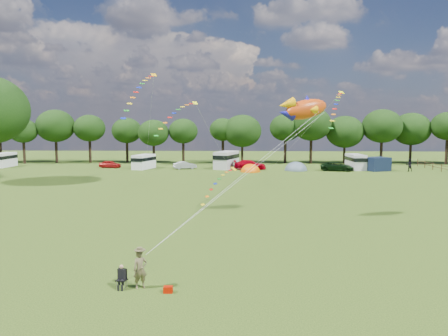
{
  "coord_description": "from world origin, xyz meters",
  "views": [
    {
      "loc": [
        1.18,
        -25.22,
        7.45
      ],
      "look_at": [
        0.0,
        8.0,
        4.0
      ],
      "focal_mm": 35.0,
      "sensor_mm": 36.0,
      "label": 1
    }
  ],
  "objects_px": {
    "car_c": "(250,165)",
    "fish_kite": "(302,109)",
    "campervan_c": "(226,159)",
    "campervan_a": "(4,159)",
    "campervan_b": "(144,161)",
    "camp_chair": "(122,274)",
    "car_d": "(337,166)",
    "car_b": "(185,165)",
    "tent_orange": "(250,172)",
    "kite_flyer": "(140,269)",
    "campervan_d": "(356,161)",
    "car_a": "(110,164)",
    "tent_greyblue": "(296,170)",
    "walker_a": "(409,165)"
  },
  "relations": [
    {
      "from": "car_b",
      "to": "car_c",
      "type": "bearing_deg",
      "value": -113.44
    },
    {
      "from": "campervan_b",
      "to": "kite_flyer",
      "type": "height_order",
      "value": "campervan_b"
    },
    {
      "from": "campervan_b",
      "to": "tent_greyblue",
      "type": "distance_m",
      "value": 24.48
    },
    {
      "from": "kite_flyer",
      "to": "walker_a",
      "type": "bearing_deg",
      "value": 29.18
    },
    {
      "from": "car_a",
      "to": "campervan_d",
      "type": "bearing_deg",
      "value": -81.39
    },
    {
      "from": "campervan_a",
      "to": "kite_flyer",
      "type": "xyz_separation_m",
      "value": [
        35.4,
        -53.35,
        -0.4
      ]
    },
    {
      "from": "car_c",
      "to": "campervan_a",
      "type": "relative_size",
      "value": 1.02
    },
    {
      "from": "car_a",
      "to": "walker_a",
      "type": "bearing_deg",
      "value": -84.28
    },
    {
      "from": "kite_flyer",
      "to": "fish_kite",
      "type": "height_order",
      "value": "fish_kite"
    },
    {
      "from": "campervan_d",
      "to": "tent_orange",
      "type": "distance_m",
      "value": 17.47
    },
    {
      "from": "car_d",
      "to": "fish_kite",
      "type": "bearing_deg",
      "value": 177.22
    },
    {
      "from": "campervan_b",
      "to": "camp_chair",
      "type": "distance_m",
      "value": 52.12
    },
    {
      "from": "campervan_a",
      "to": "walker_a",
      "type": "distance_m",
      "value": 66.14
    },
    {
      "from": "car_d",
      "to": "fish_kite",
      "type": "height_order",
      "value": "fish_kite"
    },
    {
      "from": "car_c",
      "to": "campervan_c",
      "type": "relative_size",
      "value": 0.81
    },
    {
      "from": "car_d",
      "to": "campervan_d",
      "type": "distance_m",
      "value": 4.17
    },
    {
      "from": "campervan_a",
      "to": "kite_flyer",
      "type": "bearing_deg",
      "value": -144.59
    },
    {
      "from": "campervan_d",
      "to": "camp_chair",
      "type": "height_order",
      "value": "campervan_d"
    },
    {
      "from": "car_c",
      "to": "campervan_b",
      "type": "xyz_separation_m",
      "value": [
        -17.2,
        0.24,
        0.49
      ]
    },
    {
      "from": "kite_flyer",
      "to": "camp_chair",
      "type": "distance_m",
      "value": 0.86
    },
    {
      "from": "car_a",
      "to": "car_d",
      "type": "bearing_deg",
      "value": -85.0
    },
    {
      "from": "fish_kite",
      "to": "car_b",
      "type": "bearing_deg",
      "value": 91.67
    },
    {
      "from": "campervan_c",
      "to": "campervan_b",
      "type": "bearing_deg",
      "value": 114.57
    },
    {
      "from": "car_d",
      "to": "campervan_a",
      "type": "bearing_deg",
      "value": 99.71
    },
    {
      "from": "car_b",
      "to": "campervan_d",
      "type": "height_order",
      "value": "campervan_d"
    },
    {
      "from": "campervan_b",
      "to": "campervan_c",
      "type": "xyz_separation_m",
      "value": [
        13.38,
        1.05,
        0.26
      ]
    },
    {
      "from": "car_c",
      "to": "fish_kite",
      "type": "xyz_separation_m",
      "value": [
        3.11,
        -35.89,
        7.74
      ]
    },
    {
      "from": "car_b",
      "to": "fish_kite",
      "type": "bearing_deg",
      "value": 178.37
    },
    {
      "from": "car_b",
      "to": "campervan_b",
      "type": "distance_m",
      "value": 6.72
    },
    {
      "from": "kite_flyer",
      "to": "fish_kite",
      "type": "bearing_deg",
      "value": 29.46
    },
    {
      "from": "car_a",
      "to": "car_c",
      "type": "bearing_deg",
      "value": -83.77
    },
    {
      "from": "car_a",
      "to": "car_d",
      "type": "distance_m",
      "value": 36.78
    },
    {
      "from": "campervan_c",
      "to": "walker_a",
      "type": "bearing_deg",
      "value": -76.68
    },
    {
      "from": "campervan_b",
      "to": "campervan_a",
      "type": "bearing_deg",
      "value": 101.58
    },
    {
      "from": "car_c",
      "to": "car_d",
      "type": "distance_m",
      "value": 13.59
    },
    {
      "from": "car_c",
      "to": "kite_flyer",
      "type": "height_order",
      "value": "kite_flyer"
    },
    {
      "from": "campervan_d",
      "to": "camp_chair",
      "type": "xyz_separation_m",
      "value": [
        -23.93,
        -51.4,
        -0.65
      ]
    },
    {
      "from": "car_b",
      "to": "tent_orange",
      "type": "distance_m",
      "value": 11.14
    },
    {
      "from": "car_b",
      "to": "walker_a",
      "type": "relative_size",
      "value": 1.78
    },
    {
      "from": "tent_orange",
      "to": "fish_kite",
      "type": "xyz_separation_m",
      "value": [
        3.12,
        -32.42,
        8.47
      ]
    },
    {
      "from": "campervan_a",
      "to": "tent_orange",
      "type": "distance_m",
      "value": 42.0
    },
    {
      "from": "kite_flyer",
      "to": "car_a",
      "type": "bearing_deg",
      "value": 79.26
    },
    {
      "from": "camp_chair",
      "to": "car_d",
      "type": "bearing_deg",
      "value": 84.81
    },
    {
      "from": "car_d",
      "to": "tent_orange",
      "type": "height_order",
      "value": "car_d"
    },
    {
      "from": "campervan_d",
      "to": "walker_a",
      "type": "bearing_deg",
      "value": -112.58
    },
    {
      "from": "campervan_a",
      "to": "campervan_b",
      "type": "bearing_deg",
      "value": -93.51
    },
    {
      "from": "campervan_b",
      "to": "kite_flyer",
      "type": "distance_m",
      "value": 52.25
    },
    {
      "from": "car_c",
      "to": "camp_chair",
      "type": "xyz_separation_m",
      "value": [
        -6.97,
        -50.86,
        -0.1
      ]
    },
    {
      "from": "camp_chair",
      "to": "campervan_a",
      "type": "bearing_deg",
      "value": 140.33
    },
    {
      "from": "car_d",
      "to": "campervan_c",
      "type": "relative_size",
      "value": 0.83
    }
  ]
}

